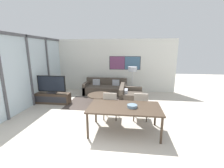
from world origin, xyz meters
TOP-DOWN VIEW (x-y plane):
  - ground_plane at (0.00, 0.00)m, footprint 24.00×24.00m
  - wall_back at (0.03, 5.36)m, footprint 6.84×0.09m
  - window_wall_left at (-2.91, 2.68)m, footprint 0.07×5.36m
  - area_rug at (-0.19, 3.19)m, footprint 2.76×1.68m
  - tv_console at (-2.22, 2.99)m, footprint 1.50×0.41m
  - television at (-2.22, 2.99)m, footprint 1.22×0.20m
  - sofa_main at (-0.19, 4.67)m, footprint 2.16×0.96m
  - sofa_side at (1.05, 3.26)m, footprint 0.96×1.45m
  - coffee_table at (-0.19, 3.19)m, footprint 1.05×1.05m
  - dining_table at (0.91, 1.07)m, footprint 1.95×1.05m
  - dining_chair_left at (0.43, 1.78)m, footprint 0.46×0.46m
  - dining_chair_centre at (1.39, 1.82)m, footprint 0.46×0.46m
  - fruit_bowl at (1.12, 1.03)m, footprint 0.27×0.27m
  - floor_lamp at (1.16, 4.54)m, footprint 0.44×0.44m

SIDE VIEW (x-z plane):
  - ground_plane at x=0.00m, z-range 0.00..0.00m
  - area_rug at x=-0.19m, z-range 0.00..0.01m
  - tv_console at x=-2.22m, z-range 0.00..0.45m
  - sofa_main at x=-0.19m, z-range -0.13..0.66m
  - sofa_side at x=1.05m, z-range -0.13..0.66m
  - coffee_table at x=-0.19m, z-range 0.10..0.49m
  - dining_chair_left at x=0.43m, z-range 0.05..0.98m
  - dining_chair_centre at x=1.39m, z-range 0.05..0.98m
  - dining_table at x=0.91m, z-range 0.31..1.04m
  - fruit_bowl at x=1.12m, z-range 0.74..0.82m
  - television at x=-2.22m, z-range 0.45..1.20m
  - floor_lamp at x=1.16m, z-range 0.54..1.98m
  - wall_back at x=0.03m, z-range 0.01..2.81m
  - window_wall_left at x=-2.91m, z-range 0.13..2.93m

